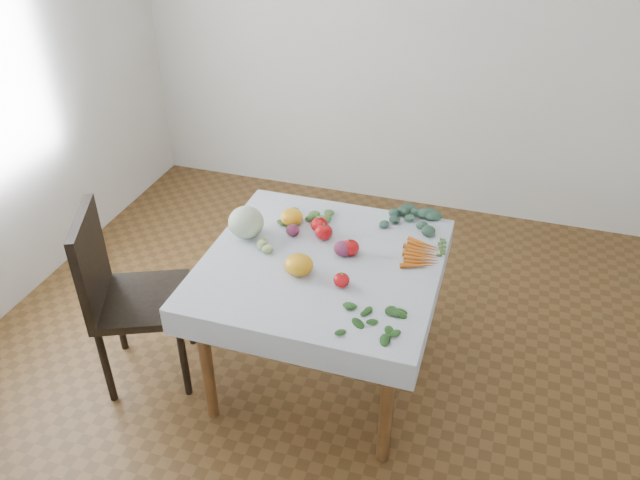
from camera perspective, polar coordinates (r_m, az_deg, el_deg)
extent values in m
plane|color=brown|center=(3.50, 0.15, -12.01)|extent=(4.00, 4.00, 0.00)
cube|color=silver|center=(4.54, 8.19, 18.64)|extent=(4.00, 0.04, 2.70)
cube|color=brown|center=(3.02, 0.17, -2.29)|extent=(1.00, 1.00, 0.04)
cylinder|color=brown|center=(3.09, -10.31, -11.02)|extent=(0.06, 0.06, 0.71)
cylinder|color=brown|center=(2.88, 6.09, -14.88)|extent=(0.06, 0.06, 0.71)
cylinder|color=brown|center=(3.70, -4.31, -1.96)|extent=(0.06, 0.06, 0.71)
cylinder|color=brown|center=(3.52, 9.20, -4.47)|extent=(0.06, 0.06, 0.71)
cube|color=white|center=(3.01, 0.17, -1.93)|extent=(1.12, 1.12, 0.01)
cube|color=black|center=(3.32, -15.95, -5.37)|extent=(0.60, 0.60, 0.04)
cube|color=black|center=(3.21, -20.27, -1.78)|extent=(0.22, 0.43, 0.49)
cylinder|color=black|center=(3.38, -18.97, -10.90)|extent=(0.04, 0.04, 0.46)
cylinder|color=black|center=(3.31, -12.34, -10.73)|extent=(0.04, 0.04, 0.46)
cylinder|color=black|center=(3.66, -17.97, -6.69)|extent=(0.04, 0.04, 0.46)
cylinder|color=black|center=(3.59, -11.92, -6.43)|extent=(0.04, 0.04, 0.46)
ellipsoid|color=beige|center=(3.16, -6.78, 1.62)|extent=(0.22, 0.22, 0.16)
ellipsoid|color=red|center=(3.20, -0.08, 1.40)|extent=(0.12, 0.12, 0.08)
ellipsoid|color=red|center=(3.14, 0.36, 0.75)|extent=(0.10, 0.10, 0.08)
ellipsoid|color=red|center=(2.83, 1.97, -3.67)|extent=(0.10, 0.10, 0.06)
ellipsoid|color=red|center=(3.03, 2.76, -0.68)|extent=(0.12, 0.12, 0.08)
ellipsoid|color=yellow|center=(3.26, -2.59, 2.11)|extent=(0.16, 0.16, 0.08)
ellipsoid|color=yellow|center=(2.90, -1.95, -2.27)|extent=(0.17, 0.17, 0.10)
ellipsoid|color=maroon|center=(3.18, -2.51, 0.90)|extent=(0.07, 0.07, 0.06)
ellipsoid|color=maroon|center=(3.03, 2.09, -0.78)|extent=(0.10, 0.10, 0.07)
ellipsoid|color=#B0CC75|center=(3.08, -4.89, -0.56)|extent=(0.04, 0.04, 0.04)
ellipsoid|color=#B0CC75|center=(3.11, -5.10, -0.24)|extent=(0.04, 0.04, 0.04)
ellipsoid|color=#B0CC75|center=(3.06, -5.63, -0.85)|extent=(0.04, 0.04, 0.04)
cone|color=#CA5916|center=(3.14, 9.61, -0.35)|extent=(0.17, 0.07, 0.03)
cone|color=#CA5916|center=(3.12, 9.52, -0.62)|extent=(0.17, 0.06, 0.03)
cone|color=#CA5916|center=(3.10, 9.44, -0.89)|extent=(0.17, 0.04, 0.03)
cone|color=#CA5916|center=(3.08, 9.35, -1.17)|extent=(0.17, 0.03, 0.03)
cone|color=#CA5916|center=(3.05, 9.26, -1.46)|extent=(0.17, 0.04, 0.03)
cone|color=#CA5916|center=(3.03, 9.17, -1.74)|extent=(0.18, 0.05, 0.03)
cone|color=#CA5916|center=(3.01, 9.08, -2.04)|extent=(0.17, 0.07, 0.03)
cone|color=#CA5916|center=(2.99, 8.99, -2.33)|extent=(0.17, 0.08, 0.03)
ellipsoid|color=#345541|center=(3.32, 8.96, 1.85)|extent=(0.06, 0.06, 0.04)
ellipsoid|color=#345541|center=(3.34, 8.27, 2.12)|extent=(0.06, 0.06, 0.04)
ellipsoid|color=#345541|center=(3.29, 8.55, 1.63)|extent=(0.06, 0.06, 0.04)
ellipsoid|color=#345541|center=(3.35, 9.18, 2.10)|extent=(0.06, 0.06, 0.04)
ellipsoid|color=#345541|center=(3.32, 7.62, 2.00)|extent=(0.06, 0.06, 0.04)
ellipsoid|color=#345541|center=(3.29, 9.45, 1.51)|extent=(0.06, 0.06, 0.04)
ellipsoid|color=#345541|center=(3.37, 8.45, 2.46)|extent=(0.06, 0.06, 0.04)
ellipsoid|color=#345541|center=(3.28, 7.74, 1.50)|extent=(0.06, 0.06, 0.04)
ellipsoid|color=#345541|center=(3.34, 10.13, 1.89)|extent=(0.06, 0.06, 0.04)
ellipsoid|color=#345541|center=(3.36, 7.13, 2.44)|extent=(0.06, 0.06, 0.04)
ellipsoid|color=#345541|center=(3.25, 9.14, 1.07)|extent=(0.06, 0.06, 0.04)
ellipsoid|color=#345541|center=(3.40, 9.46, 2.59)|extent=(0.06, 0.06, 0.04)
ellipsoid|color=#345541|center=(3.29, 6.55, 1.78)|extent=(0.06, 0.06, 0.04)
ellipsoid|color=#345541|center=(3.29, 10.78, 1.33)|extent=(0.06, 0.06, 0.04)
ellipsoid|color=#345541|center=(3.41, 7.52, 2.95)|extent=(0.06, 0.06, 0.04)
ellipsoid|color=#204816|center=(2.66, 5.35, -7.47)|extent=(0.06, 0.04, 0.01)
ellipsoid|color=#204816|center=(2.68, 4.63, -7.05)|extent=(0.06, 0.04, 0.01)
ellipsoid|color=#204816|center=(2.64, 4.77, -7.80)|extent=(0.06, 0.04, 0.01)
ellipsoid|color=#204816|center=(2.68, 5.75, -7.12)|extent=(0.06, 0.04, 0.01)
ellipsoid|color=#204816|center=(2.67, 3.76, -7.19)|extent=(0.06, 0.04, 0.01)
ellipsoid|color=#204816|center=(2.63, 5.84, -8.03)|extent=(0.06, 0.04, 0.01)
ellipsoid|color=#204816|center=(2.71, 5.00, -6.53)|extent=(0.06, 0.04, 0.01)
ellipsoid|color=#204816|center=(2.62, 3.69, -7.96)|extent=(0.06, 0.04, 0.01)
ellipsoid|color=#204816|center=(2.66, 6.88, -7.47)|extent=(0.06, 0.04, 0.01)
ellipsoid|color=#204816|center=(2.70, 3.32, -6.50)|extent=(0.06, 0.04, 0.01)
ellipsoid|color=#204816|center=(2.59, 5.27, -8.70)|extent=(0.06, 0.04, 0.01)
ellipsoid|color=#204816|center=(2.72, 6.33, -6.37)|extent=(0.06, 0.04, 0.01)
ellipsoid|color=#204816|center=(2.65, 2.29, -7.48)|extent=(0.06, 0.04, 0.01)
ellipsoid|color=#204816|center=(2.62, 7.50, -8.37)|extent=(0.06, 0.04, 0.01)
ellipsoid|color=#4D6D32|center=(3.31, -0.87, 2.03)|extent=(0.06, 0.06, 0.03)
ellipsoid|color=#4D6D32|center=(3.33, -1.51, 2.23)|extent=(0.06, 0.06, 0.03)
ellipsoid|color=#4D6D32|center=(3.28, -1.17, 1.76)|extent=(0.06, 0.06, 0.03)
ellipsoid|color=#4D6D32|center=(3.33, -0.62, 2.31)|extent=(0.06, 0.06, 0.03)
ellipsoid|color=#4D6D32|center=(3.31, -2.19, 2.06)|extent=(0.06, 0.06, 0.03)
ellipsoid|color=#4D6D32|center=(3.28, -0.21, 1.70)|extent=(0.06, 0.06, 0.03)
ellipsoid|color=#4D6D32|center=(3.37, -1.43, 2.66)|extent=(0.06, 0.06, 0.03)
ellipsoid|color=#4D6D32|center=(3.26, -2.00, 1.50)|extent=(0.06, 0.06, 0.03)
ellipsoid|color=#4D6D32|center=(3.32, 0.48, 2.19)|extent=(0.06, 0.06, 0.03)
ellipsoid|color=#4D6D32|center=(3.36, -2.86, 2.50)|extent=(0.06, 0.06, 0.03)
ellipsoid|color=#4D6D32|center=(3.23, -0.41, 1.14)|extent=(0.06, 0.06, 0.03)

